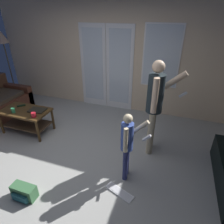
# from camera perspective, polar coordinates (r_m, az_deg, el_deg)

# --- Properties ---
(ground_plane) EXTENTS (6.06, 4.74, 0.02)m
(ground_plane) POSITION_cam_1_polar(r_m,az_deg,el_deg) (3.55, -13.71, -14.31)
(ground_plane) COLOR #9B9B96
(wall_back_with_doors) EXTENTS (6.06, 0.09, 2.64)m
(wall_back_with_doors) POSITION_cam_1_polar(r_m,az_deg,el_deg) (4.84, -0.30, 15.66)
(wall_back_with_doors) COLOR beige
(wall_back_with_doors) RESTS_ON ground_plane
(coffee_table) EXTENTS (0.99, 0.57, 0.51)m
(coffee_table) POSITION_cam_1_polar(r_m,az_deg,el_deg) (4.41, -24.14, -1.10)
(coffee_table) COLOR #473017
(coffee_table) RESTS_ON ground_plane
(person_adult) EXTENTS (0.63, 0.49, 1.68)m
(person_adult) POSITION_cam_1_polar(r_m,az_deg,el_deg) (3.24, 12.76, 3.10)
(person_adult) COLOR tan
(person_adult) RESTS_ON ground_plane
(person_child) EXTENTS (0.41, 0.33, 1.12)m
(person_child) POSITION_cam_1_polar(r_m,az_deg,el_deg) (2.79, 4.64, -8.85)
(person_child) COLOR navy
(person_child) RESTS_ON ground_plane
(floor_lamp) EXTENTS (0.32, 0.32, 1.85)m
(floor_lamp) POSITION_cam_1_polar(r_m,az_deg,el_deg) (6.01, -29.64, 17.70)
(floor_lamp) COLOR #2F2C24
(floor_lamp) RESTS_ON ground_plane
(backpack) EXTENTS (0.35, 0.19, 0.21)m
(backpack) POSITION_cam_1_polar(r_m,az_deg,el_deg) (3.15, -24.69, -20.77)
(backpack) COLOR #396840
(backpack) RESTS_ON ground_plane
(loose_keyboard) EXTENTS (0.46, 0.28, 0.02)m
(loose_keyboard) POSITION_cam_1_polar(r_m,az_deg,el_deg) (3.02, 2.25, -22.63)
(loose_keyboard) COLOR white
(loose_keyboard) RESTS_ON ground_plane
(laptop_closed) EXTENTS (0.34, 0.26, 0.02)m
(laptop_closed) POSITION_cam_1_polar(r_m,az_deg,el_deg) (4.22, -21.29, 0.51)
(laptop_closed) COLOR black
(laptop_closed) RESTS_ON coffee_table
(cup_near_edge) EXTENTS (0.09, 0.09, 0.10)m
(cup_near_edge) POSITION_cam_1_polar(r_m,az_deg,el_deg) (3.98, -22.24, -0.77)
(cup_near_edge) COLOR red
(cup_near_edge) RESTS_ON coffee_table
(cup_by_laptop) EXTENTS (0.07, 0.07, 0.10)m
(cup_by_laptop) POSITION_cam_1_polar(r_m,az_deg,el_deg) (4.32, -27.30, 0.43)
(cup_by_laptop) COLOR #2C834E
(cup_by_laptop) RESTS_ON coffee_table
(tv_remote_black) EXTENTS (0.16, 0.15, 0.02)m
(tv_remote_black) POSITION_cam_1_polar(r_m,az_deg,el_deg) (4.56, -25.37, 1.73)
(tv_remote_black) COLOR black
(tv_remote_black) RESTS_ON coffee_table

